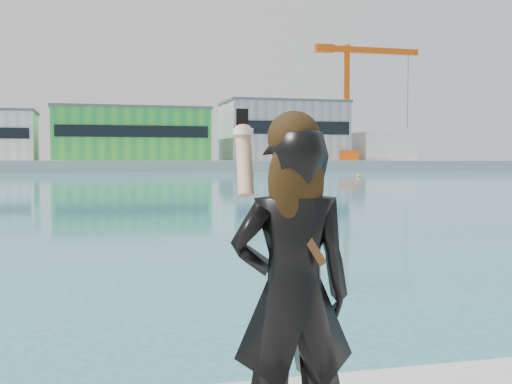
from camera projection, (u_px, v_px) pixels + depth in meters
far_quay at (90, 165)px, 128.74m from camera, size 320.00×40.00×2.00m
warehouse_green at (131, 134)px, 128.48m from camera, size 30.60×16.36×10.50m
warehouse_grey_right at (283, 131)px, 136.50m from camera, size 25.50×15.35×12.50m
ancillary_shed at (382, 147)px, 140.30m from camera, size 12.00×10.00×6.00m
dock_crane at (352, 98)px, 133.70m from camera, size 23.00×4.00×24.00m
flagpole_right at (206, 137)px, 125.33m from camera, size 1.28×0.16×8.00m
buoy_near at (358, 177)px, 82.23m from camera, size 0.50×0.50×0.50m
woman at (292, 286)px, 3.09m from camera, size 0.64×0.45×1.74m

